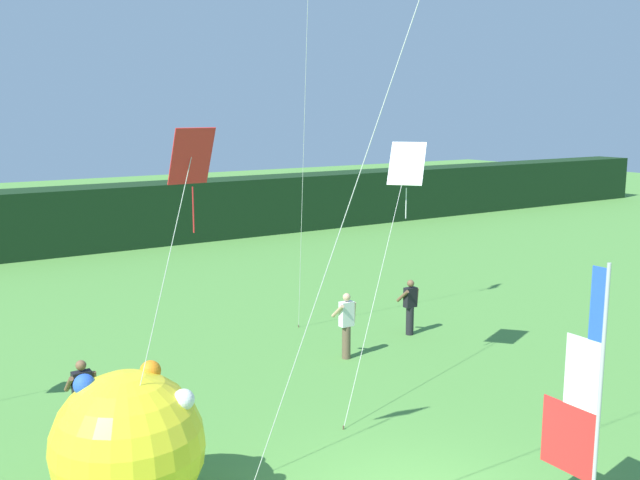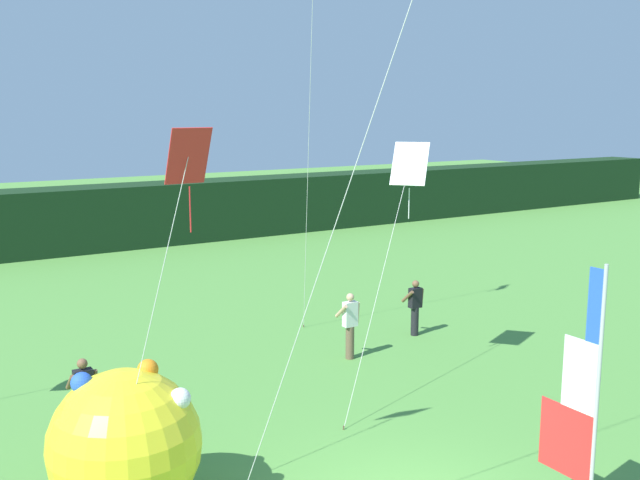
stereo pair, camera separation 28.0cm
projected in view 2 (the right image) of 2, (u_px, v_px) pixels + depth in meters
The scene contains 8 objects.
distant_treeline at pixel (53, 221), 32.18m from camera, with size 80.00×2.40×2.86m, color black.
banner_flag at pixel (580, 403), 10.87m from camera, with size 0.06×1.03×4.15m.
person_near_banner at pixel (350, 324), 18.56m from camera, with size 0.55×0.48×1.72m.
person_mid_field at pixel (415, 306), 20.52m from camera, with size 0.55×0.48×1.59m.
person_far_left at pixel (84, 396), 14.03m from camera, with size 0.55×0.48×1.62m.
inflatable_balloon at pixel (125, 444), 11.28m from camera, with size 2.37×2.37×2.43m.
kite_white_diamond_1 at pixel (408, 171), 16.37m from camera, with size 3.30×2.07×5.56m.
kite_red_diamond_2 at pixel (185, 172), 10.88m from camera, with size 2.03×0.50×6.03m.
Camera 2 is at (-6.83, -8.25, 6.29)m, focal length 41.03 mm.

